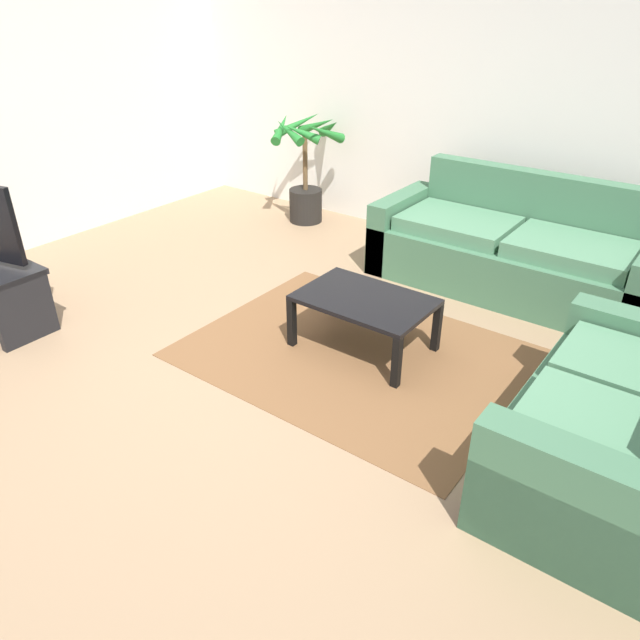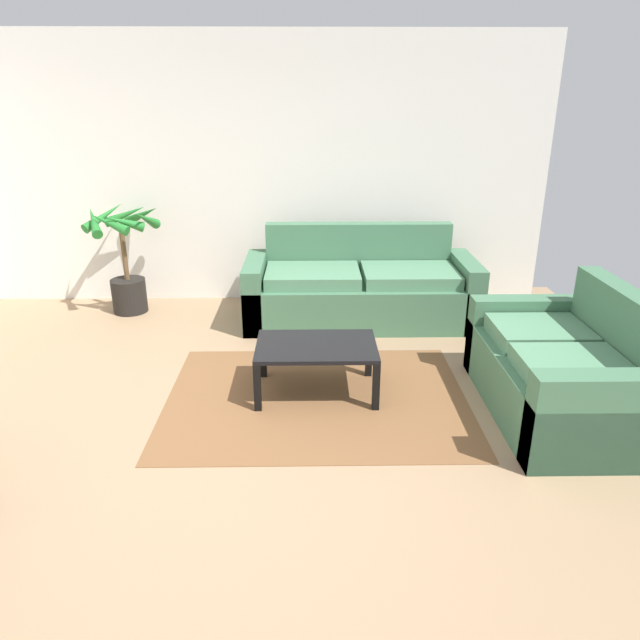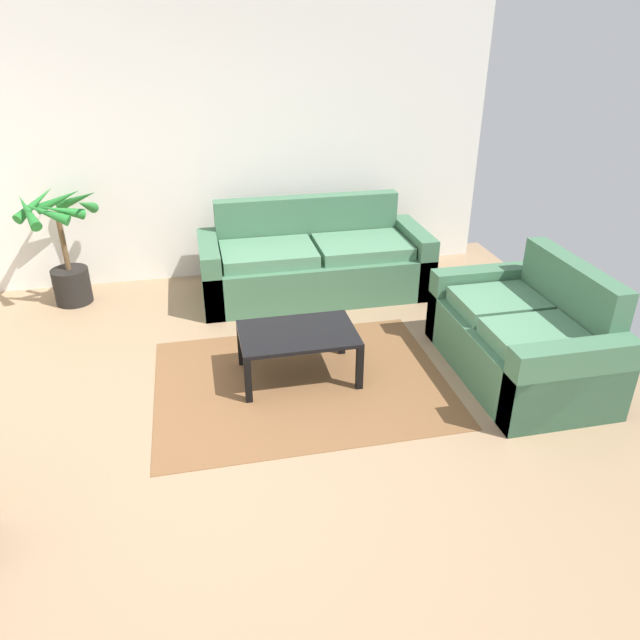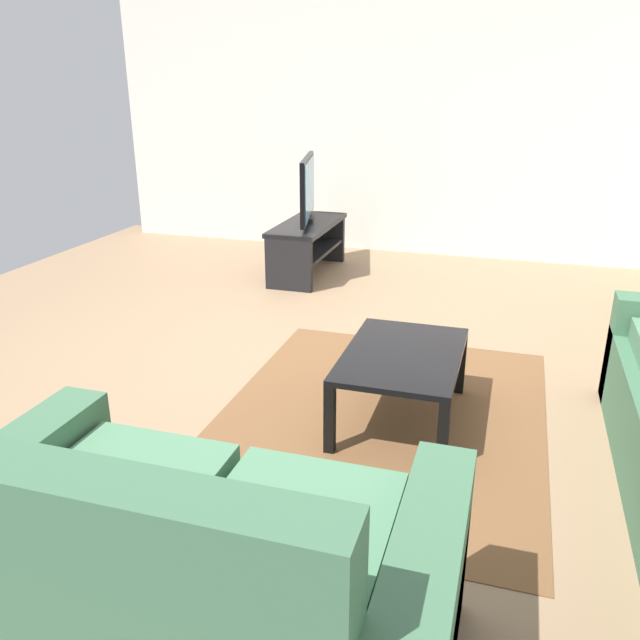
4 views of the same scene
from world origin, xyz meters
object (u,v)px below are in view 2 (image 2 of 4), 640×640
Objects in this scene: couch_main at (360,290)px; couch_loveseat at (563,373)px; coffee_table at (316,351)px; potted_palm at (126,262)px.

couch_main is 1.47× the size of couch_loveseat.
coffee_table is (-0.45, -1.53, 0.04)m from couch_main.
coffee_table is at bearing -43.50° from potted_palm.
potted_palm reaches higher than couch_loveseat.
couch_main is 2.52× the size of coffee_table.
coffee_table is 0.80× the size of potted_palm.
couch_loveseat reaches higher than coffee_table.
potted_palm is (-3.60, 2.12, 0.22)m from couch_loveseat.
couch_main is 1.59m from coffee_table.
potted_palm is (-1.90, 1.80, 0.18)m from coffee_table.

